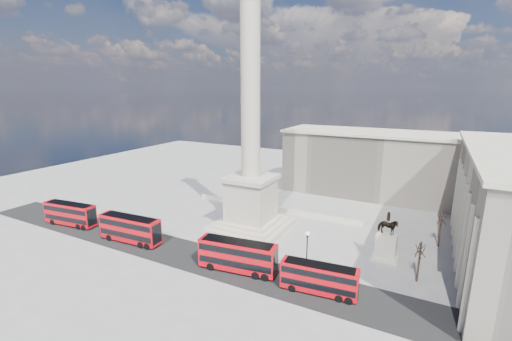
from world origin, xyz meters
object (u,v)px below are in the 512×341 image
object	(u,v)px
red_bus_b	(238,256)
equestrian_statue	(386,243)
pedestrian_crossing	(287,261)
pedestrian_walking	(290,265)
nelsons_column	(251,165)
red_bus_c	(319,278)
victorian_lamp	(307,250)
pedestrian_standing	(354,280)
red_bus_e	(71,214)
red_bus_a	(130,229)

from	to	relation	value
red_bus_b	equestrian_statue	world-z (taller)	equestrian_statue
pedestrian_crossing	pedestrian_walking	bearing A→B (deg)	-150.47
nelsons_column	red_bus_c	xyz separation A→B (m)	(19.04, -15.46, -10.69)
victorian_lamp	pedestrian_standing	size ratio (longest dim) A/B	3.83
red_bus_e	victorian_lamp	world-z (taller)	victorian_lamp
red_bus_e	pedestrian_walking	xyz separation A→B (m)	(46.45, 4.38, -1.65)
red_bus_b	pedestrian_crossing	size ratio (longest dim) A/B	7.63
red_bus_a	pedestrian_standing	bearing A→B (deg)	2.35
red_bus_b	red_bus_e	xyz separation A→B (m)	(-39.58, -0.27, -0.13)
pedestrian_crossing	red_bus_b	bearing A→B (deg)	113.87
red_bus_b	pedestrian_standing	distance (m)	17.29
pedestrian_walking	pedestrian_standing	xyz separation A→B (m)	(9.85, 0.00, 0.13)
pedestrian_walking	nelsons_column	bearing A→B (deg)	123.19
red_bus_c	equestrian_statue	bearing A→B (deg)	59.30
red_bus_a	red_bus_e	xyz separation A→B (m)	(-17.03, -0.00, -0.12)
equestrian_statue	nelsons_column	bearing A→B (deg)	177.41
red_bus_c	victorian_lamp	size ratio (longest dim) A/B	1.47
red_bus_a	victorian_lamp	xyz separation A→B (m)	(32.34, 3.60, 1.68)
red_bus_a	red_bus_b	size ratio (longest dim) A/B	0.99
red_bus_e	pedestrian_walking	distance (m)	46.68
red_bus_e	pedestrian_crossing	world-z (taller)	red_bus_e
red_bus_a	pedestrian_walking	size ratio (longest dim) A/B	7.56
red_bus_b	victorian_lamp	xyz separation A→B (m)	(9.80, 3.34, 1.68)
nelsons_column	pedestrian_standing	xyz separation A→B (m)	(22.96, -11.50, -11.97)
red_bus_c	pedestrian_standing	size ratio (longest dim) A/B	5.63
red_bus_b	equestrian_statue	size ratio (longest dim) A/B	1.50
red_bus_e	equestrian_statue	xyz separation A→B (m)	(59.05, 14.71, 0.42)
victorian_lamp	pedestrian_crossing	size ratio (longest dim) A/B	4.45
red_bus_c	red_bus_e	xyz separation A→B (m)	(-52.37, -0.41, 0.23)
pedestrian_walking	victorian_lamp	bearing A→B (deg)	-30.38
pedestrian_walking	red_bus_b	bearing A→B (deg)	-164.66
equestrian_statue	pedestrian_walking	bearing A→B (deg)	-140.64
nelsons_column	red_bus_a	size ratio (longest dim) A/B	4.05
red_bus_c	red_bus_e	bearing A→B (deg)	174.79
pedestrian_standing	pedestrian_crossing	bearing A→B (deg)	-6.93
red_bus_c	pedestrian_crossing	distance (m)	8.28
pedestrian_walking	pedestrian_standing	distance (m)	9.85
pedestrian_standing	equestrian_statue	bearing A→B (deg)	-107.80
red_bus_e	victorian_lamp	size ratio (longest dim) A/B	1.63
nelsons_column	pedestrian_crossing	xyz separation A→B (m)	(12.38, -10.75, -12.10)
victorian_lamp	pedestrian_standing	xyz separation A→B (m)	(6.92, 0.78, -3.32)
red_bus_a	red_bus_c	xyz separation A→B (m)	(35.34, 0.41, -0.35)
equestrian_statue	pedestrian_walking	world-z (taller)	equestrian_statue
red_bus_e	pedestrian_walking	size ratio (longest dim) A/B	7.25
red_bus_a	red_bus_b	xyz separation A→B (m)	(22.55, 0.26, 0.01)
red_bus_b	red_bus_c	world-z (taller)	red_bus_b
nelsons_column	equestrian_statue	xyz separation A→B (m)	(25.71, -1.16, -10.04)
red_bus_b	victorian_lamp	bearing A→B (deg)	11.49
red_bus_b	red_bus_c	size ratio (longest dim) A/B	1.17
red_bus_b	pedestrian_standing	world-z (taller)	red_bus_b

